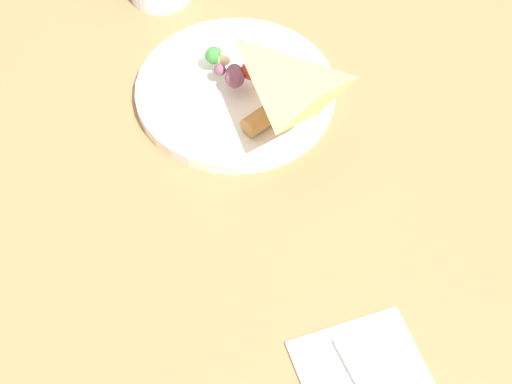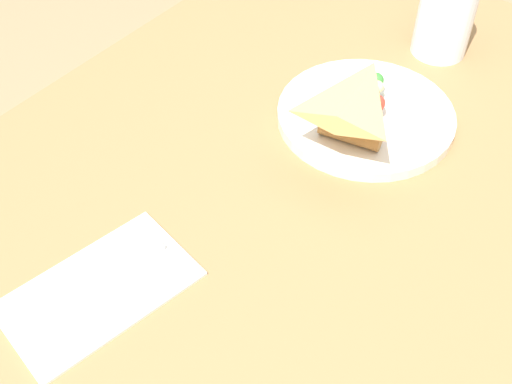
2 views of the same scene
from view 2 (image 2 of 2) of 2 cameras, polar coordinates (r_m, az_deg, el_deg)
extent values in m
cube|color=olive|center=(0.82, 7.04, 0.12)|extent=(1.09, 0.89, 0.03)
cube|color=brown|center=(1.53, 3.04, 8.08)|extent=(0.06, 0.06, 0.70)
cylinder|color=silver|center=(0.90, 9.71, 6.72)|extent=(0.24, 0.24, 0.02)
torus|color=silver|center=(0.90, 9.79, 7.18)|extent=(0.23, 0.23, 0.01)
pyramid|color=#E0B266|center=(0.89, 9.90, 7.68)|extent=(0.15, 0.11, 0.02)
cylinder|color=#B77A3D|center=(0.84, 8.38, 5.15)|extent=(0.04, 0.08, 0.02)
sphere|color=#7A4256|center=(0.88, 9.91, 8.42)|extent=(0.02, 0.02, 0.02)
sphere|color=#7A4256|center=(0.87, 9.29, 8.30)|extent=(0.02, 0.02, 0.02)
sphere|color=#388433|center=(0.91, 10.63, 9.73)|extent=(0.02, 0.02, 0.02)
sphere|color=#7A4256|center=(0.90, 9.66, 9.05)|extent=(0.01, 0.01, 0.01)
sphere|color=red|center=(0.87, 10.65, 7.76)|extent=(0.02, 0.02, 0.02)
sphere|color=#EFDB93|center=(0.90, 10.74, 9.18)|extent=(0.02, 0.02, 0.02)
cylinder|color=white|center=(1.03, 16.50, 14.78)|extent=(0.08, 0.08, 0.12)
cylinder|color=white|center=(1.04, 16.41, 14.41)|extent=(0.07, 0.07, 0.11)
cube|color=white|center=(0.72, -13.75, -8.50)|extent=(0.22, 0.16, 0.00)
cube|color=#B2B2B7|center=(0.73, -10.48, -5.90)|extent=(0.07, 0.03, 0.01)
cube|color=silver|center=(0.71, -15.93, -9.79)|extent=(0.11, 0.03, 0.00)
ellipsoid|color=silver|center=(0.70, -19.11, -11.93)|extent=(0.02, 0.02, 0.00)
camera|label=1|loc=(0.62, -67.34, 39.00)|focal=55.00mm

